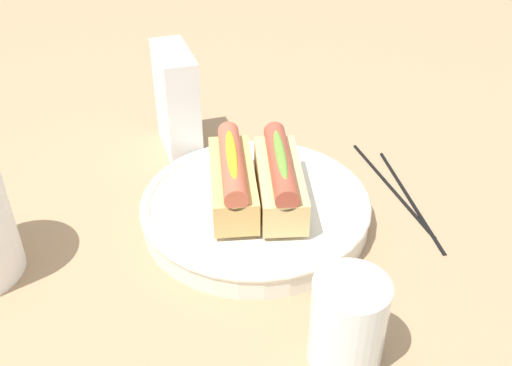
# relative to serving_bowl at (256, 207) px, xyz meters

# --- Properties ---
(ground_plane) EXTENTS (2.40, 2.40, 0.00)m
(ground_plane) POSITION_rel_serving_bowl_xyz_m (-0.02, 0.00, -0.02)
(ground_plane) COLOR #9E7A56
(serving_bowl) EXTENTS (0.27, 0.27, 0.03)m
(serving_bowl) POSITION_rel_serving_bowl_xyz_m (0.00, 0.00, 0.00)
(serving_bowl) COLOR silver
(serving_bowl) RESTS_ON ground_plane
(hotdog_front) EXTENTS (0.16, 0.08, 0.06)m
(hotdog_front) POSITION_rel_serving_bowl_xyz_m (-0.01, -0.03, 0.04)
(hotdog_front) COLOR #DBB270
(hotdog_front) RESTS_ON serving_bowl
(hotdog_back) EXTENTS (0.16, 0.07, 0.06)m
(hotdog_back) POSITION_rel_serving_bowl_xyz_m (0.01, 0.03, 0.04)
(hotdog_back) COLOR tan
(hotdog_back) RESTS_ON serving_bowl
(water_glass) EXTENTS (0.07, 0.07, 0.09)m
(water_glass) POSITION_rel_serving_bowl_xyz_m (-0.22, -0.03, 0.02)
(water_glass) COLOR white
(water_glass) RESTS_ON ground_plane
(napkin_box) EXTENTS (0.11, 0.05, 0.15)m
(napkin_box) POSITION_rel_serving_bowl_xyz_m (0.19, 0.06, 0.06)
(napkin_box) COLOR white
(napkin_box) RESTS_ON ground_plane
(chopstick_near) EXTENTS (0.22, 0.01, 0.01)m
(chopstick_near) POSITION_rel_serving_bowl_xyz_m (0.02, -0.19, -0.02)
(chopstick_near) COLOR black
(chopstick_near) RESTS_ON ground_plane
(chopstick_far) EXTENTS (0.22, 0.03, 0.01)m
(chopstick_far) POSITION_rel_serving_bowl_xyz_m (-0.01, -0.20, -0.02)
(chopstick_far) COLOR black
(chopstick_far) RESTS_ON ground_plane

